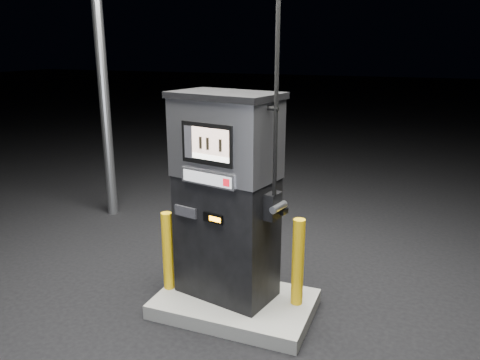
% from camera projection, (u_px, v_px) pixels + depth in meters
% --- Properties ---
extents(ground, '(80.00, 80.00, 0.00)m').
position_uv_depth(ground, '(235.00, 310.00, 4.91)').
color(ground, black).
rests_on(ground, ground).
extents(pump_island, '(1.60, 1.00, 0.15)m').
position_uv_depth(pump_island, '(235.00, 304.00, 4.89)').
color(pump_island, slate).
rests_on(pump_island, ground).
extents(fuel_dispenser, '(1.21, 0.83, 4.37)m').
position_uv_depth(fuel_dispenser, '(226.00, 196.00, 4.68)').
color(fuel_dispenser, black).
rests_on(fuel_dispenser, pump_island).
extents(bollard_left, '(0.15, 0.15, 0.86)m').
position_uv_depth(bollard_left, '(168.00, 251.00, 4.96)').
color(bollard_left, gold).
rests_on(bollard_left, pump_island).
extents(bollard_right, '(0.14, 0.14, 0.91)m').
position_uv_depth(bollard_right, '(298.00, 262.00, 4.65)').
color(bollard_right, gold).
rests_on(bollard_right, pump_island).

